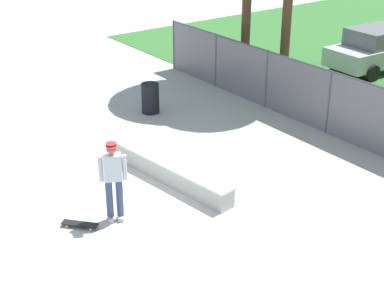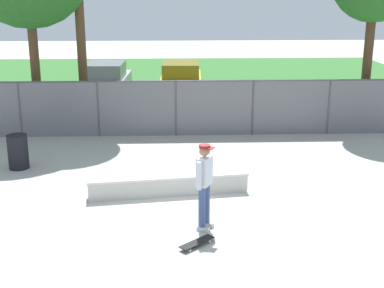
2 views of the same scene
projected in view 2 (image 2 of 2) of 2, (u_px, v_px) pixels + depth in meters
The scene contains 9 objects.
ground_plane at pixel (179, 211), 11.99m from camera, with size 80.00×80.00×0.00m, color #ADAAA3.
grass_strip at pixel (174, 83), 27.99m from camera, with size 27.67×20.00×0.02m, color #336B2D.
concrete_ledge at pixel (169, 184), 12.91m from camera, with size 3.94×0.99×0.49m.
skateboarder at pixel (204, 183), 10.83m from camera, with size 0.40×0.55×1.84m.
skateboard at pixel (197, 242), 10.35m from camera, with size 0.73×0.68×0.09m.
chainlink_fence at pixel (176, 106), 17.83m from camera, with size 15.74×0.07×1.90m.
car_silver at pixel (106, 81), 23.74m from camera, with size 2.15×4.27×1.66m.
car_yellow at pixel (181, 80), 23.88m from camera, with size 2.15×4.27×1.66m.
trash_bin at pixel (18, 152), 14.70m from camera, with size 0.56×0.56×0.96m, color black.
Camera 2 is at (-0.13, -11.06, 4.87)m, focal length 49.45 mm.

